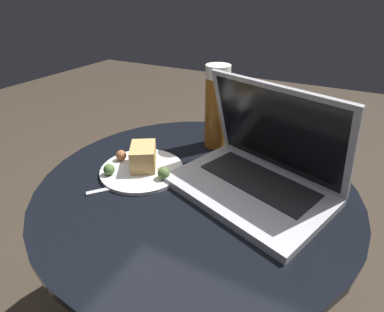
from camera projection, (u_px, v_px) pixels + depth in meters
The scene contains 5 objects.
table at pixel (196, 221), 0.77m from camera, with size 0.73×0.73×0.55m.
laptop at pixel (258, 170), 0.66m from camera, with size 0.39×0.33×0.24m.
beer_glass at pixel (217, 107), 0.82m from camera, with size 0.07×0.07×0.23m.
snack_plate at pixel (142, 164), 0.74m from camera, with size 0.21×0.21×0.07m.
fork at pixel (138, 183), 0.70m from camera, with size 0.14×0.16×0.00m.
Camera 1 is at (0.26, -0.52, 0.95)m, focal length 28.00 mm.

